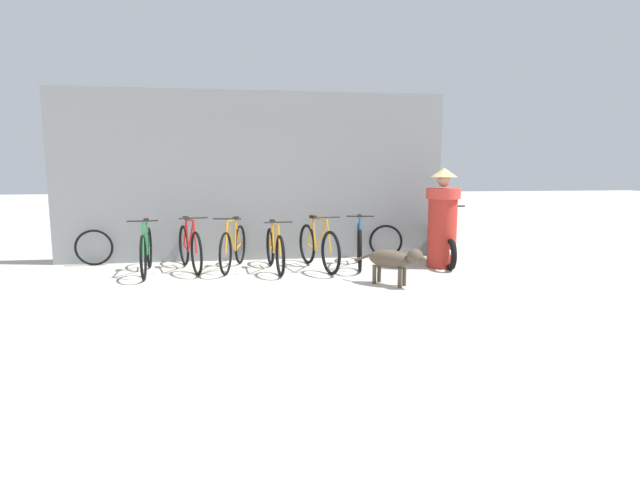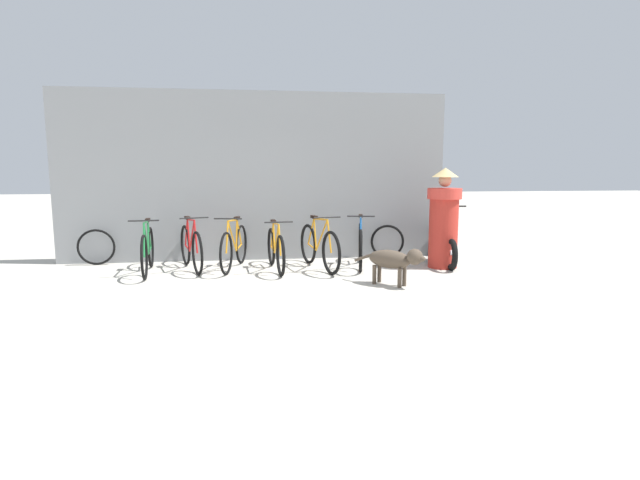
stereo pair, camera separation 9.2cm
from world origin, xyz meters
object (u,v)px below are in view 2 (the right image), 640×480
bicycle_1 (191,248)px  bicycle_5 (360,245)px  person_in_robes (444,218)px  bicycle_3 (276,250)px  bicycle_2 (234,247)px  stray_dog (394,260)px  spare_tire_right (387,241)px  bicycle_4 (319,247)px  motorcycle (443,240)px  bicycle_0 (148,250)px  spare_tire_left (96,247)px

bicycle_1 → bicycle_5: bearing=69.8°
person_in_robes → bicycle_3: bearing=22.6°
bicycle_2 → stray_dog: 2.84m
bicycle_5 → spare_tire_right: 1.01m
bicycle_1 → bicycle_2: size_ratio=0.97×
bicycle_5 → spare_tire_right: bearing=148.8°
bicycle_4 → person_in_robes: person_in_robes is taller
bicycle_2 → bicycle_1: bearing=-79.2°
motorcycle → person_in_robes: size_ratio=1.03×
bicycle_1 → bicycle_4: 2.17m
bicycle_0 → spare_tire_right: size_ratio=2.70×
motorcycle → stray_dog: bearing=-32.9°
bicycle_0 → stray_dog: bicycle_0 is taller
bicycle_1 → person_in_robes: bearing=66.7°
bicycle_0 → bicycle_4: size_ratio=1.01×
bicycle_3 → spare_tire_left: (-3.14, 0.88, -0.03)m
bicycle_4 → bicycle_1: bearing=-110.2°
spare_tire_left → bicycle_4: bearing=-12.6°
bicycle_2 → motorcycle: motorcycle is taller
bicycle_3 → spare_tire_right: bicycle_3 is taller
bicycle_2 → motorcycle: (3.71, -0.02, 0.05)m
stray_dog → person_in_robes: (1.22, 1.23, 0.47)m
bicycle_2 → bicycle_4: 1.45m
bicycle_0 → spare_tire_left: bicycle_0 is taller
bicycle_5 → bicycle_0: bearing=-76.6°
spare_tire_right → bicycle_5: bearing=-132.9°
bicycle_4 → bicycle_5: size_ratio=1.01×
bicycle_1 → bicycle_3: (1.42, -0.24, -0.03)m
bicycle_5 → motorcycle: (1.53, 0.06, 0.05)m
spare_tire_left → bicycle_0: bearing=-38.8°
person_in_robes → spare_tire_right: bearing=-29.9°
bicycle_3 → person_in_robes: person_in_robes is taller
bicycle_1 → bicycle_3: size_ratio=0.98×
bicycle_3 → bicycle_4: (0.74, 0.02, 0.03)m
bicycle_1 → bicycle_5: (2.90, -0.10, -0.00)m
spare_tire_right → bicycle_4: bearing=-148.8°
bicycle_0 → person_in_robes: (4.96, -0.17, 0.48)m
bicycle_2 → bicycle_4: (1.43, -0.20, 0.00)m
bicycle_0 → bicycle_3: bicycle_0 is taller
stray_dog → spare_tire_left: 5.30m
bicycle_0 → spare_tire_right: bicycle_0 is taller
bicycle_0 → bicycle_2: bicycle_0 is taller
bicycle_5 → stray_dog: bicycle_5 is taller
bicycle_4 → bicycle_5: bearing=85.2°
bicycle_1 → motorcycle: (4.43, -0.04, 0.05)m
spare_tire_right → bicycle_1: bearing=-169.8°
bicycle_2 → bicycle_3: bearing=85.6°
bicycle_2 → bicycle_3: (0.70, -0.21, -0.02)m
bicycle_3 → bicycle_5: size_ratio=0.97×
bicycle_4 → motorcycle: (2.28, 0.18, 0.05)m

